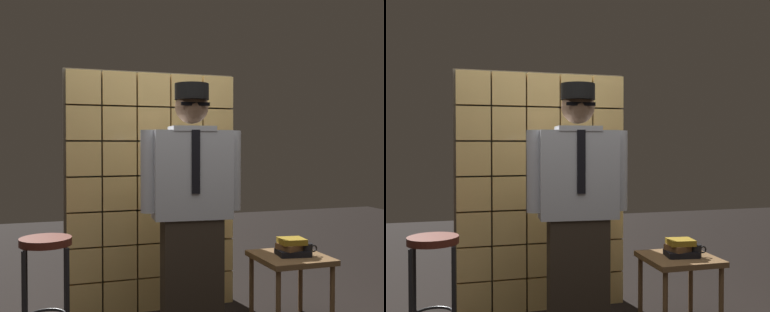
# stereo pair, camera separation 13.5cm
# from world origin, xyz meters

# --- Properties ---
(glass_block_wall) EXTENTS (1.43, 0.10, 1.99)m
(glass_block_wall) POSITION_xyz_m (0.00, 1.17, 0.98)
(glass_block_wall) COLOR #F2C672
(glass_block_wall) RESTS_ON ground
(standing_person) EXTENTS (0.71, 0.32, 1.79)m
(standing_person) POSITION_xyz_m (0.12, 0.47, 0.93)
(standing_person) COLOR #382D23
(standing_person) RESTS_ON ground
(bar_stool) EXTENTS (0.34, 0.34, 0.75)m
(bar_stool) POSITION_xyz_m (-0.85, 0.63, 0.56)
(bar_stool) COLOR #592319
(bar_stool) RESTS_ON ground
(side_table) EXTENTS (0.52, 0.52, 0.53)m
(side_table) POSITION_xyz_m (0.92, 0.53, 0.46)
(side_table) COLOR brown
(side_table) RESTS_ON ground
(book_stack) EXTENTS (0.26, 0.23, 0.13)m
(book_stack) POSITION_xyz_m (0.93, 0.52, 0.59)
(book_stack) COLOR black
(book_stack) RESTS_ON side_table
(coffee_mug) EXTENTS (0.13, 0.08, 0.09)m
(coffee_mug) POSITION_xyz_m (1.03, 0.47, 0.58)
(coffee_mug) COLOR black
(coffee_mug) RESTS_ON side_table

